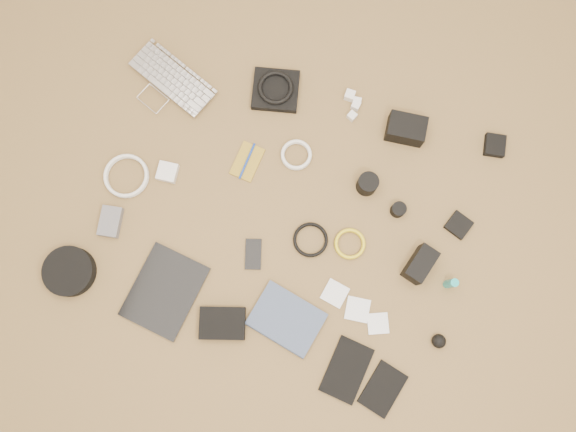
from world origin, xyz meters
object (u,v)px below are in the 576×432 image
(dslr_camera, at_px, (406,129))
(phone, at_px, (253,254))
(laptop, at_px, (164,88))
(paperback, at_px, (274,341))
(tablet, at_px, (165,291))
(headphone_case, at_px, (69,271))

(dslr_camera, distance_m, phone, 0.69)
(laptop, relative_size, dslr_camera, 2.44)
(paperback, bearing_deg, dslr_camera, -1.90)
(dslr_camera, distance_m, tablet, 1.01)
(dslr_camera, xyz_separation_m, headphone_case, (-0.95, -0.83, -0.01))
(phone, bearing_deg, headphone_case, -173.20)
(headphone_case, height_order, paperback, headphone_case)
(tablet, bearing_deg, headphone_case, -165.93)
(phone, xyz_separation_m, headphone_case, (-0.57, -0.25, 0.02))
(laptop, distance_m, headphone_case, 0.73)
(dslr_camera, height_order, tablet, dslr_camera)
(tablet, height_order, headphone_case, headphone_case)
(laptop, bearing_deg, tablet, -47.81)
(tablet, xyz_separation_m, phone, (0.25, 0.21, -0.00))
(laptop, relative_size, headphone_case, 1.89)
(laptop, xyz_separation_m, phone, (0.49, -0.48, -0.01))
(headphone_case, distance_m, paperback, 0.73)
(laptop, distance_m, dslr_camera, 0.88)
(tablet, xyz_separation_m, paperback, (0.40, -0.05, 0.01))
(tablet, distance_m, paperback, 0.41)
(dslr_camera, height_order, headphone_case, dslr_camera)
(dslr_camera, bearing_deg, tablet, -133.39)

